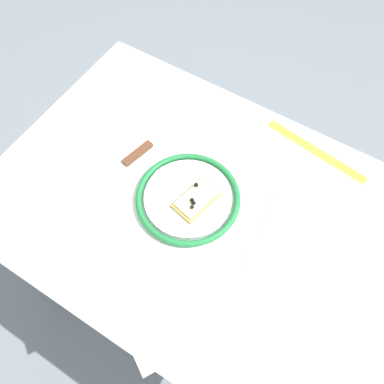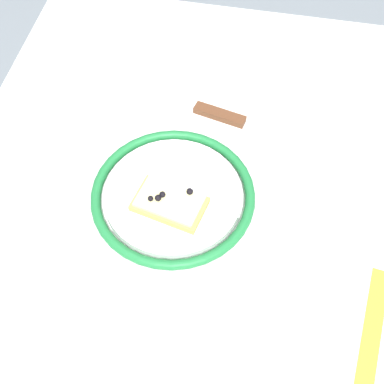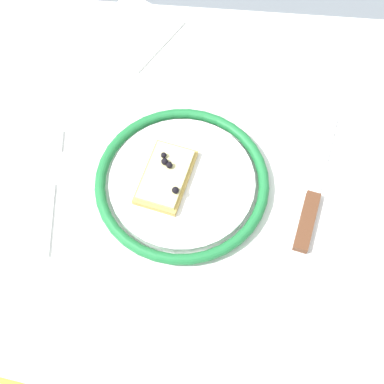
% 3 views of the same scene
% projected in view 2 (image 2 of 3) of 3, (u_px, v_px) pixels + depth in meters
% --- Properties ---
extents(ground_plane, '(6.00, 6.00, 0.00)m').
position_uv_depth(ground_plane, '(177.00, 369.00, 1.41)').
color(ground_plane, slate).
extents(dining_table, '(1.05, 0.70, 0.75)m').
position_uv_depth(dining_table, '(168.00, 258.00, 0.86)').
color(dining_table, white).
rests_on(dining_table, ground_plane).
extents(plate, '(0.25, 0.25, 0.02)m').
position_uv_depth(plate, '(173.00, 195.00, 0.80)').
color(plate, white).
rests_on(plate, dining_table).
extents(pizza_slice_near, '(0.08, 0.12, 0.03)m').
position_uv_depth(pizza_slice_near, '(172.00, 203.00, 0.78)').
color(pizza_slice_near, tan).
rests_on(pizza_slice_near, plate).
extents(knife, '(0.07, 0.24, 0.01)m').
position_uv_depth(knife, '(202.00, 109.00, 0.90)').
color(knife, silver).
rests_on(knife, dining_table).
extents(fork, '(0.04, 0.20, 0.00)m').
position_uv_depth(fork, '(161.00, 318.00, 0.70)').
color(fork, silver).
rests_on(fork, dining_table).
extents(measuring_tape, '(0.28, 0.06, 0.00)m').
position_uv_depth(measuring_tape, '(367.00, 368.00, 0.67)').
color(measuring_tape, yellow).
rests_on(measuring_tape, dining_table).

